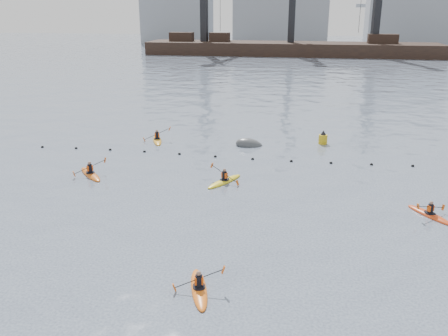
{
  "coord_description": "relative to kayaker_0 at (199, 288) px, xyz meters",
  "views": [
    {
      "loc": [
        4.97,
        -12.85,
        11.24
      ],
      "look_at": [
        0.61,
        11.7,
        2.8
      ],
      "focal_mm": 38.0,
      "sensor_mm": 36.0,
      "label": 1
    }
  ],
  "objects": [
    {
      "name": "float_line",
      "position": [
        -1.43,
        18.65,
        -0.07
      ],
      "size": [
        33.24,
        0.73,
        0.24
      ],
      "color": "black",
      "rests_on": "ground"
    },
    {
      "name": "kayaker_5",
      "position": [
        -8.97,
        22.38,
        0.01
      ],
      "size": [
        2.38,
        3.61,
        1.37
      ],
      "rotation": [
        0.0,
        0.0,
        0.37
      ],
      "color": "orange",
      "rests_on": "ground"
    },
    {
      "name": "mooring_buoy",
      "position": [
        -0.67,
        22.3,
        -0.1
      ],
      "size": [
        2.78,
        1.78,
        1.67
      ],
      "primitive_type": "ellipsoid",
      "rotation": [
        0.0,
        0.21,
        0.15
      ],
      "color": "#3F4345",
      "rests_on": "ground"
    },
    {
      "name": "kayaker_2",
      "position": [
        -10.83,
        12.75,
        0.01
      ],
      "size": [
        2.97,
        3.1,
        1.25
      ],
      "rotation": [
        0.0,
        0.0,
        0.75
      ],
      "color": "#C05512",
      "rests_on": "ground"
    },
    {
      "name": "kayaker_3",
      "position": [
        -1.21,
        12.99,
        0.01
      ],
      "size": [
        2.25,
        3.38,
        1.29
      ],
      "rotation": [
        0.0,
        0.0,
        -0.49
      ],
      "color": "yellow",
      "rests_on": "ground"
    },
    {
      "name": "skyline",
      "position": [
        1.3,
        146.39,
        9.15
      ],
      "size": [
        141.0,
        28.0,
        22.0
      ],
      "color": "gray",
      "rests_on": "ground"
    },
    {
      "name": "kayaker_0",
      "position": [
        0.0,
        0.0,
        0.0
      ],
      "size": [
        2.15,
        3.27,
        1.18
      ],
      "rotation": [
        0.0,
        0.0,
        0.31
      ],
      "color": "orange",
      "rests_on": "ground"
    },
    {
      "name": "barge_pier",
      "position": [
        -1.15,
        106.11,
        1.8
      ],
      "size": [
        72.0,
        19.3,
        29.5
      ],
      "color": "black",
      "rests_on": "ground"
    },
    {
      "name": "kayaker_4",
      "position": [
        11.27,
        9.63,
        -0.0
      ],
      "size": [
        2.36,
        2.97,
        1.06
      ],
      "rotation": [
        0.0,
        0.0,
        3.76
      ],
      "color": "red",
      "rests_on": "ground"
    },
    {
      "name": "nav_buoy",
      "position": [
        5.55,
        23.95,
        0.32
      ],
      "size": [
        0.75,
        0.75,
        1.37
      ],
      "color": "#B89E12",
      "rests_on": "ground"
    }
  ]
}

